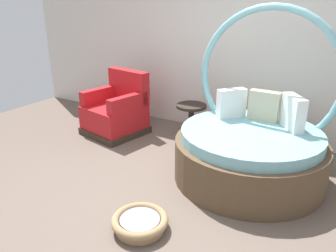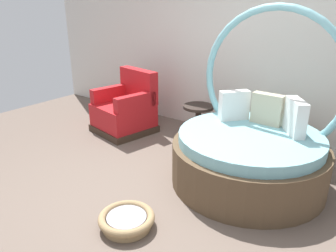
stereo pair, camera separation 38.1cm
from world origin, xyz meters
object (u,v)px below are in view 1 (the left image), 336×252
(side_table, at_px, (191,111))
(red_armchair, at_px, (117,112))
(pet_basket, at_px, (140,222))
(round_daybed, at_px, (251,145))

(side_table, bearing_deg, red_armchair, -161.00)
(pet_basket, xyz_separation_m, side_table, (-0.57, 2.11, 0.35))
(round_daybed, height_order, red_armchair, round_daybed)
(red_armchair, bearing_deg, round_daybed, -7.57)
(round_daybed, xyz_separation_m, red_armchair, (-2.18, 0.29, -0.06))
(red_armchair, xyz_separation_m, side_table, (1.08, 0.37, 0.10))
(red_armchair, distance_m, side_table, 1.15)
(pet_basket, bearing_deg, side_table, 105.03)
(round_daybed, distance_m, red_armchair, 2.20)
(round_daybed, bearing_deg, pet_basket, -110.23)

